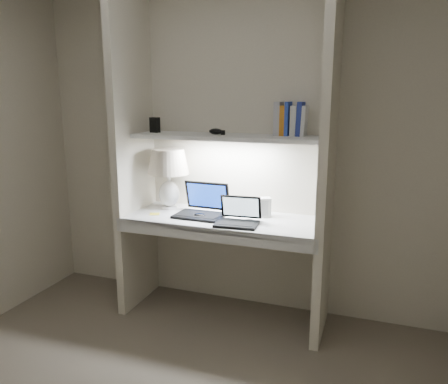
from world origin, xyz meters
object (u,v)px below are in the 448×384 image
at_px(table_lamp, 168,169).
at_px(laptop_main, 202,208).
at_px(book_row, 291,120).
at_px(laptop_netbook, 238,218).
at_px(speaker, 264,207).

height_order(table_lamp, laptop_main, table_lamp).
bearing_deg(book_row, laptop_netbook, -132.02).
xyz_separation_m(laptop_main, laptop_netbook, (0.32, -0.12, -0.01)).
bearing_deg(speaker, table_lamp, 157.55).
distance_m(table_lamp, laptop_main, 0.43).
distance_m(laptop_main, laptop_netbook, 0.34).
relative_size(table_lamp, book_row, 1.99).
xyz_separation_m(speaker, book_row, (0.16, 0.08, 0.64)).
relative_size(table_lamp, laptop_netbook, 1.53).
bearing_deg(table_lamp, laptop_netbook, -18.70).
distance_m(table_lamp, speaker, 0.80).
bearing_deg(laptop_main, book_row, 19.52).
xyz_separation_m(table_lamp, laptop_main, (0.32, -0.09, -0.26)).
bearing_deg(book_row, speaker, -153.97).
xyz_separation_m(table_lamp, book_row, (0.93, 0.10, 0.39)).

